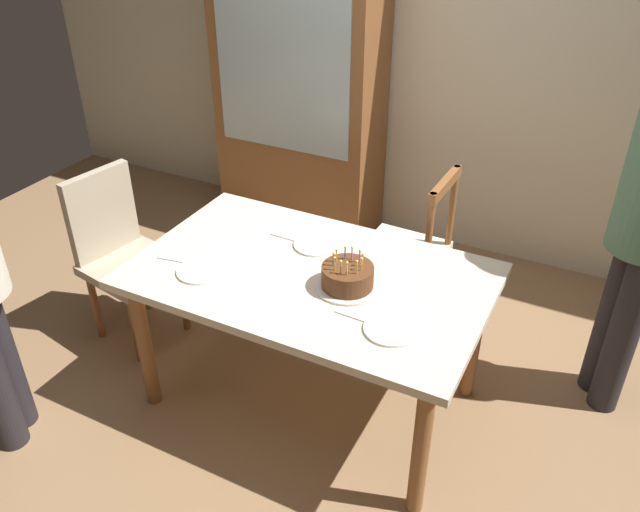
{
  "coord_description": "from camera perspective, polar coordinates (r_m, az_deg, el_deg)",
  "views": [
    {
      "loc": [
        1.12,
        -2.1,
        2.34
      ],
      "look_at": [
        0.05,
        0.0,
        0.85
      ],
      "focal_mm": 36.06,
      "sensor_mm": 36.0,
      "label": 1
    }
  ],
  "objects": [
    {
      "name": "chair_spindle_back",
      "position": [
        3.59,
        7.76,
        0.23
      ],
      "size": [
        0.45,
        0.45,
        0.95
      ],
      "color": "beige",
      "rests_on": "ground"
    },
    {
      "name": "dining_table",
      "position": [
        2.91,
        -0.88,
        -2.93
      ],
      "size": [
        1.58,
        0.97,
        0.75
      ],
      "color": "beige",
      "rests_on": "ground"
    },
    {
      "name": "ground",
      "position": [
        3.34,
        -0.78,
        -12.28
      ],
      "size": [
        6.4,
        6.4,
        0.0
      ],
      "primitive_type": "plane",
      "color": "#93704C"
    },
    {
      "name": "fork_near_guest",
      "position": [
        2.6,
        3.09,
        -5.45
      ],
      "size": [
        0.18,
        0.02,
        0.01
      ],
      "primitive_type": "cube",
      "rotation": [
        0.0,
        0.0,
        -0.04
      ],
      "color": "silver",
      "rests_on": "dining_table"
    },
    {
      "name": "plate_far_side",
      "position": [
        3.05,
        -0.3,
        1.04
      ],
      "size": [
        0.22,
        0.22,
        0.01
      ],
      "primitive_type": "cylinder",
      "color": "white",
      "rests_on": "dining_table"
    },
    {
      "name": "plate_near_guest",
      "position": [
        2.54,
        6.34,
        -6.46
      ],
      "size": [
        0.22,
        0.22,
        0.01
      ],
      "primitive_type": "cylinder",
      "color": "white",
      "rests_on": "dining_table"
    },
    {
      "name": "chair_upholstered",
      "position": [
        3.62,
        -17.32,
        0.67
      ],
      "size": [
        0.51,
        0.51,
        0.95
      ],
      "color": "tan",
      "rests_on": "ground"
    },
    {
      "name": "fork_near_celebrant",
      "position": [
        3.01,
        -12.73,
        -0.37
      ],
      "size": [
        0.18,
        0.05,
        0.01
      ],
      "primitive_type": "cube",
      "rotation": [
        0.0,
        0.0,
        0.16
      ],
      "color": "silver",
      "rests_on": "dining_table"
    },
    {
      "name": "china_cabinet",
      "position": [
        4.4,
        -1.84,
        13.85
      ],
      "size": [
        1.1,
        0.45,
        1.9
      ],
      "color": "brown",
      "rests_on": "ground"
    },
    {
      "name": "birthday_cake",
      "position": [
        2.74,
        2.46,
        -1.94
      ],
      "size": [
        0.28,
        0.28,
        0.17
      ],
      "color": "silver",
      "rests_on": "dining_table"
    },
    {
      "name": "back_wall",
      "position": [
        4.24,
        11.36,
        17.42
      ],
      "size": [
        6.4,
        0.1,
        2.6
      ],
      "primitive_type": "cube",
      "color": "beige",
      "rests_on": "ground"
    },
    {
      "name": "fork_far_side",
      "position": [
        3.11,
        -2.99,
        1.61
      ],
      "size": [
        0.18,
        0.02,
        0.01
      ],
      "primitive_type": "cube",
      "rotation": [
        0.0,
        0.0,
        -0.03
      ],
      "color": "silver",
      "rests_on": "dining_table"
    },
    {
      "name": "plate_near_celebrant",
      "position": [
        2.91,
        -10.51,
        -1.28
      ],
      "size": [
        0.22,
        0.22,
        0.01
      ],
      "primitive_type": "cylinder",
      "color": "white",
      "rests_on": "dining_table"
    }
  ]
}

